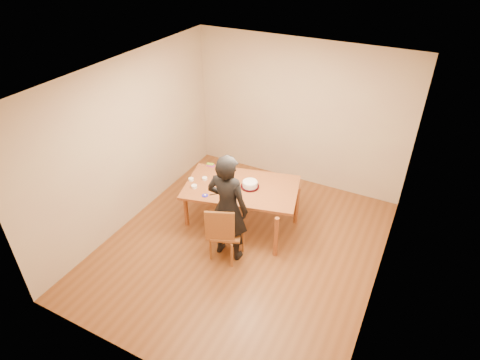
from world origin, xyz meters
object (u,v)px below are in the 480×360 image
at_px(dining_table, 241,187).
at_px(person, 228,208).
at_px(dining_chair, 227,232).
at_px(cake_plate, 250,187).
at_px(cake, 250,184).

xyz_separation_m(dining_table, person, (0.15, -0.73, 0.13)).
height_order(dining_table, person, person).
bearing_deg(person, dining_table, -78.27).
distance_m(dining_chair, cake_plate, 0.87).
relative_size(dining_chair, cake, 1.78).
bearing_deg(cake_plate, dining_table, -163.78).
distance_m(dining_chair, person, 0.42).
distance_m(dining_table, cake_plate, 0.14).
relative_size(dining_table, cake, 7.47).
height_order(cake_plate, cake, cake).
bearing_deg(cake, cake_plate, 0.00).
bearing_deg(person, cake_plate, -88.50).
height_order(dining_table, cake, cake).
bearing_deg(cake, dining_chair, -88.70).
xyz_separation_m(dining_chair, cake, (-0.02, 0.81, 0.36)).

